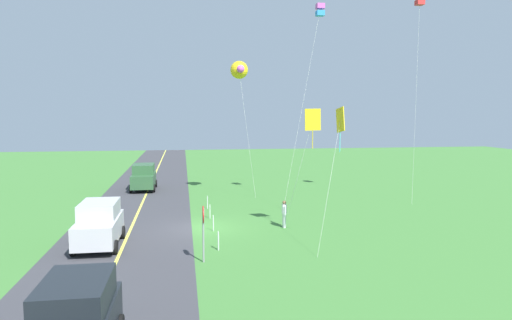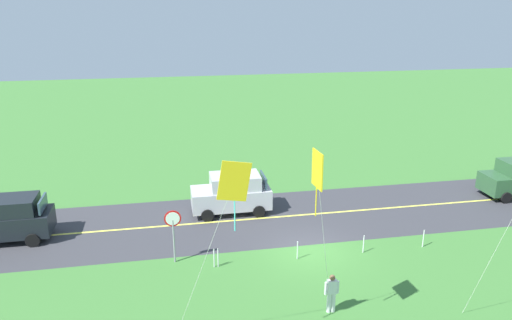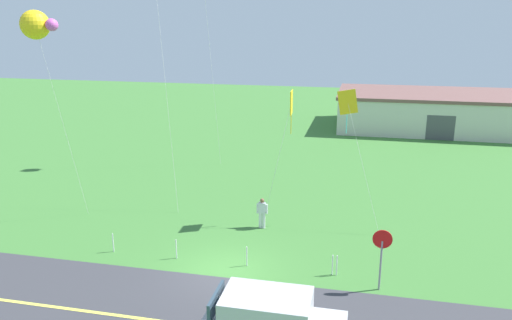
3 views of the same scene
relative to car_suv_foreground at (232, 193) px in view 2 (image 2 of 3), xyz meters
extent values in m
cube|color=#3D7533|center=(-3.03, 5.15, -1.20)|extent=(120.00, 120.00, 0.10)
cube|color=#38383D|center=(-3.03, 1.15, -1.15)|extent=(120.00, 7.00, 0.00)
cube|color=#E5E04C|center=(-3.03, 1.15, -1.15)|extent=(120.00, 0.16, 0.00)
cube|color=#B7B7BC|center=(0.08, 0.00, -0.26)|extent=(4.40, 1.90, 1.10)
cube|color=#B7B7BC|center=(-0.17, 0.00, 0.69)|extent=(2.73, 1.75, 0.80)
cube|color=#334756|center=(0.91, 0.00, 0.69)|extent=(0.10, 1.62, 0.64)
cube|color=#334756|center=(-1.79, 0.00, 0.69)|extent=(0.10, 1.62, 0.60)
cylinder|color=black|center=(1.51, 0.95, -0.81)|extent=(0.68, 0.22, 0.68)
cylinder|color=black|center=(1.51, -0.95, -0.81)|extent=(0.68, 0.22, 0.68)
cylinder|color=black|center=(-1.35, 0.95, -0.81)|extent=(0.68, 0.22, 0.68)
cylinder|color=black|center=(-1.35, -0.95, -0.81)|extent=(0.68, 0.22, 0.68)
cube|color=black|center=(11.56, 1.31, -0.26)|extent=(4.40, 1.90, 1.10)
cube|color=black|center=(11.31, 1.31, 0.69)|extent=(2.73, 1.75, 0.80)
cube|color=#334756|center=(9.69, 1.31, 0.69)|extent=(0.10, 1.62, 0.60)
cylinder|color=black|center=(10.13, 2.26, -0.81)|extent=(0.68, 0.22, 0.68)
cylinder|color=black|center=(10.13, 0.36, -0.81)|extent=(0.68, 0.22, 0.68)
cube|color=#334756|center=(-16.74, 0.79, 0.69)|extent=(0.10, 1.62, 0.64)
cylinder|color=black|center=(-16.14, 1.74, -0.81)|extent=(0.68, 0.22, 0.68)
cylinder|color=black|center=(-16.14, -0.16, -0.81)|extent=(0.68, 0.22, 0.68)
cylinder|color=gray|center=(3.38, 5.05, -0.10)|extent=(0.08, 0.08, 2.10)
cylinder|color=red|center=(3.38, 5.05, 1.02)|extent=(0.76, 0.04, 0.76)
cylinder|color=white|center=(3.38, 5.07, 1.02)|extent=(0.62, 0.01, 0.62)
cylinder|color=silver|center=(-2.48, 10.00, -0.74)|extent=(0.16, 0.16, 0.82)
cylinder|color=silver|center=(-2.30, 10.00, -0.74)|extent=(0.16, 0.16, 0.82)
cube|color=silver|center=(-2.39, 10.00, -0.05)|extent=(0.36, 0.22, 0.56)
cylinder|color=silver|center=(-2.63, 10.00, -0.10)|extent=(0.10, 0.10, 0.52)
cylinder|color=silver|center=(-2.15, 10.00, -0.10)|extent=(0.10, 0.10, 0.52)
sphere|color=brown|center=(-2.39, 10.00, 0.34)|extent=(0.22, 0.22, 0.22)
cylinder|color=silver|center=(-1.78, 10.66, 2.00)|extent=(1.22, 1.34, 6.32)
cube|color=yellow|center=(-1.18, 11.32, 5.16)|extent=(0.08, 0.92, 1.22)
cylinder|color=yellow|center=(-1.18, 11.32, 4.26)|extent=(0.04, 0.04, 1.40)
cylinder|color=silver|center=(2.53, 11.13, 2.02)|extent=(1.95, 1.68, 6.35)
cube|color=yellow|center=(1.56, 11.96, 5.19)|extent=(1.09, 0.12, 1.33)
cylinder|color=#4CD8D8|center=(1.56, 11.96, 4.29)|extent=(0.04, 0.04, 1.40)
cylinder|color=silver|center=(-8.53, 5.85, -0.70)|extent=(0.05, 0.05, 0.90)
cylinder|color=silver|center=(-5.44, 5.85, -0.70)|extent=(0.05, 0.05, 0.90)
cylinder|color=silver|center=(-2.20, 5.85, -0.70)|extent=(0.05, 0.05, 0.90)
cylinder|color=silver|center=(1.48, 5.85, -0.70)|extent=(0.05, 0.05, 0.90)
cylinder|color=silver|center=(1.66, 5.85, -0.70)|extent=(0.05, 0.05, 0.90)
camera|label=1|loc=(24.03, 4.19, 5.49)|focal=32.97mm
camera|label=2|loc=(3.44, 25.20, 10.16)|focal=34.12mm
camera|label=3|loc=(2.42, -13.30, 9.25)|focal=35.12mm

